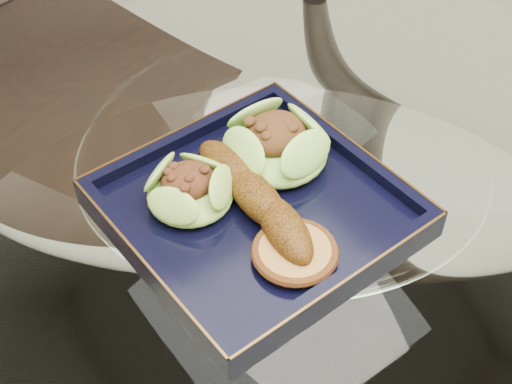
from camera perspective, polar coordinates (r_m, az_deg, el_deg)
dining_table at (r=0.90m, az=1.76°, el=-6.74°), size 1.13×1.13×0.77m
dining_chair at (r=1.25m, az=-15.62°, el=4.83°), size 0.48×0.48×0.94m
navy_plate at (r=0.74m, az=-0.00°, el=-1.63°), size 0.28×0.28×0.02m
lettuce_wrap_left at (r=0.72m, az=-5.31°, el=0.06°), size 0.10×0.10×0.03m
lettuce_wrap_right at (r=0.76m, az=1.65°, el=3.64°), size 0.15×0.15×0.04m
roasted_plantain at (r=0.71m, az=0.03°, el=-0.40°), size 0.05×0.19×0.03m
crumb_patty at (r=0.68m, az=3.12°, el=-4.93°), size 0.09×0.09×0.01m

